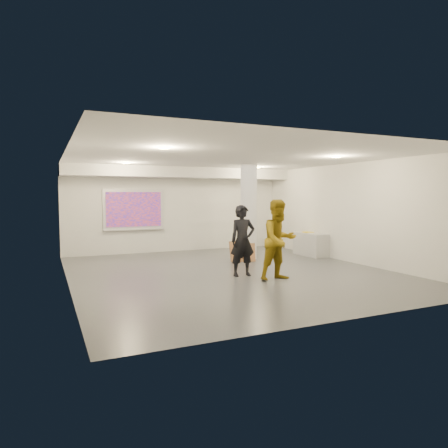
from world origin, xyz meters
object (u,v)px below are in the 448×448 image
credenza (311,244)px  man (279,240)px  projection_screen (134,210)px  column (249,212)px  woman (243,241)px

credenza → man: size_ratio=0.68×
projection_screen → column: bearing=-40.6°
projection_screen → woman: projection_screen is taller
projection_screen → credenza: bearing=-28.9°
credenza → woman: 4.25m
column → credenza: 2.50m
woman → man: man is taller
woman → credenza: bearing=34.1°
projection_screen → woman: 5.34m
credenza → man: 4.27m
column → projection_screen: size_ratio=1.43×
column → man: size_ratio=1.56×
column → projection_screen: 4.08m
projection_screen → credenza: (5.32, -2.93, -1.15)m
credenza → woman: woman is taller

